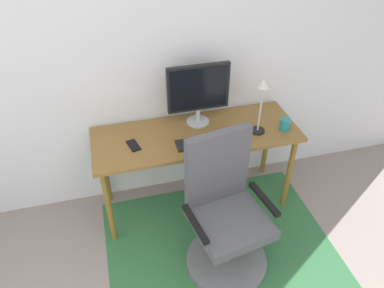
# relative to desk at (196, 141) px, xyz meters

# --- Properties ---
(wall_back) EXTENTS (6.00, 0.10, 2.60)m
(wall_back) POSITION_rel_desk_xyz_m (-0.51, 0.35, 0.63)
(wall_back) COLOR silver
(wall_back) RESTS_ON ground
(area_rug) EXTENTS (1.73, 1.46, 0.01)m
(area_rug) POSITION_rel_desk_xyz_m (0.06, -0.57, -0.67)
(area_rug) COLOR #2F683C
(area_rug) RESTS_ON ground
(desk) EXTENTS (1.58, 0.57, 0.75)m
(desk) POSITION_rel_desk_xyz_m (0.00, 0.00, 0.00)
(desk) COLOR brown
(desk) RESTS_ON ground
(monitor) EXTENTS (0.48, 0.18, 0.49)m
(monitor) POSITION_rel_desk_xyz_m (0.05, 0.14, 0.37)
(monitor) COLOR #B2B2B7
(monitor) RESTS_ON desk
(keyboard) EXTENTS (0.43, 0.13, 0.02)m
(keyboard) POSITION_rel_desk_xyz_m (0.03, -0.13, 0.09)
(keyboard) COLOR black
(keyboard) RESTS_ON desk
(computer_mouse) EXTENTS (0.06, 0.10, 0.03)m
(computer_mouse) POSITION_rel_desk_xyz_m (0.33, -0.16, 0.10)
(computer_mouse) COLOR black
(computer_mouse) RESTS_ON desk
(coffee_cup) EXTENTS (0.08, 0.08, 0.09)m
(coffee_cup) POSITION_rel_desk_xyz_m (0.67, -0.13, 0.13)
(coffee_cup) COLOR teal
(coffee_cup) RESTS_ON desk
(cell_phone) EXTENTS (0.10, 0.15, 0.01)m
(cell_phone) POSITION_rel_desk_xyz_m (-0.49, -0.04, 0.08)
(cell_phone) COLOR black
(cell_phone) RESTS_ON desk
(desk_lamp) EXTENTS (0.11, 0.11, 0.45)m
(desk_lamp) POSITION_rel_desk_xyz_m (0.46, -0.10, 0.38)
(desk_lamp) COLOR black
(desk_lamp) RESTS_ON desk
(office_chair) EXTENTS (0.61, 0.60, 1.07)m
(office_chair) POSITION_rel_desk_xyz_m (0.05, -0.61, -0.26)
(office_chair) COLOR slate
(office_chair) RESTS_ON ground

